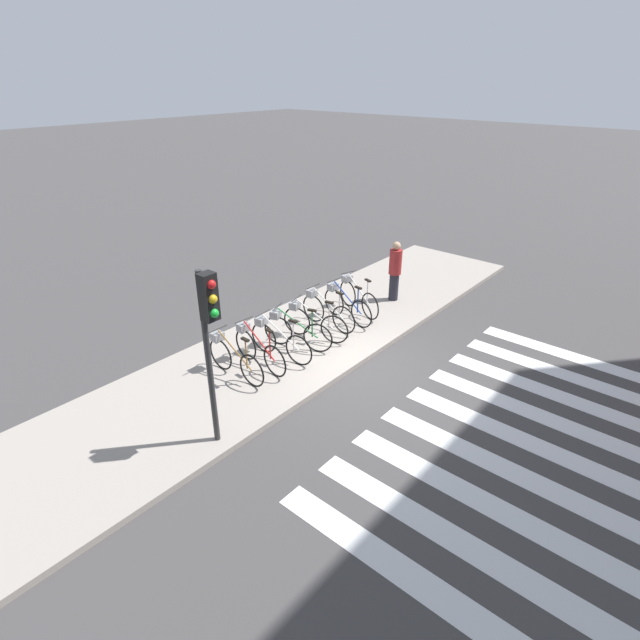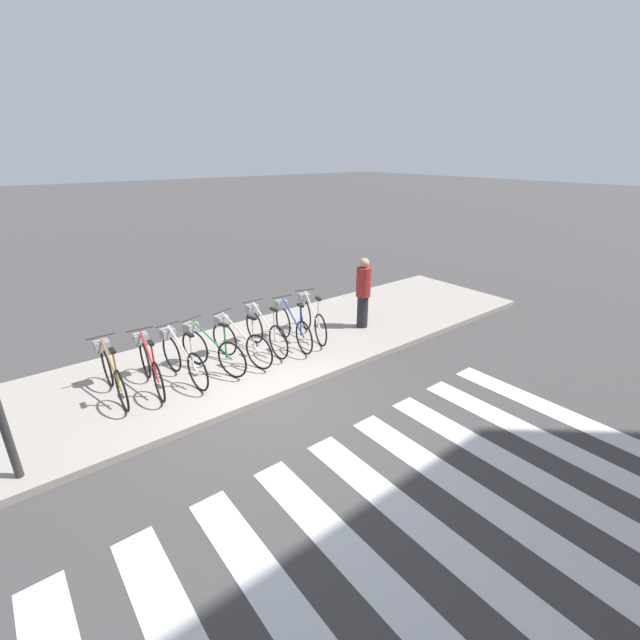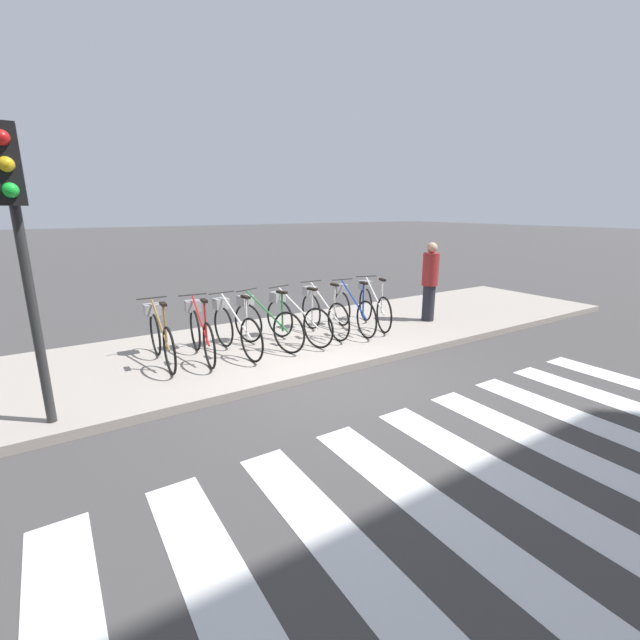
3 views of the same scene
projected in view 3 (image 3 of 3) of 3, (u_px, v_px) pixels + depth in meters
name	position (u px, v px, depth m)	size (l,w,h in m)	color
ground_plane	(330.00, 377.00, 6.47)	(120.00, 120.00, 0.00)	#423F3F
sidewalk	(279.00, 344.00, 7.83)	(16.06, 3.39, 0.12)	#9E9389
parked_bicycle_0	(160.00, 335.00, 6.62)	(0.46, 1.70, 1.04)	black
parked_bicycle_1	(200.00, 330.00, 6.86)	(0.46, 1.70, 1.04)	black
parked_bicycle_2	(234.00, 326.00, 7.09)	(0.46, 1.69, 1.04)	black
parked_bicycle_3	(264.00, 321.00, 7.39)	(0.67, 1.62, 1.04)	black
parked_bicycle_4	(294.00, 317.00, 7.70)	(0.58, 1.65, 1.04)	black
parked_bicycle_5	(322.00, 311.00, 8.18)	(0.46, 1.70, 1.04)	black
parked_bicycle_6	(351.00, 308.00, 8.39)	(0.46, 1.69, 1.04)	black
parked_bicycle_7	(373.00, 304.00, 8.77)	(0.64, 1.63, 1.04)	black
pedestrian	(430.00, 280.00, 9.04)	(0.34, 0.34, 1.67)	#23232D
traffic_light	(16.00, 218.00, 4.20)	(0.24, 0.40, 3.12)	#2D2D2D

